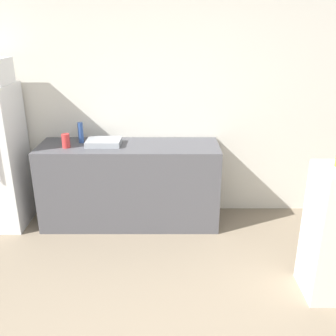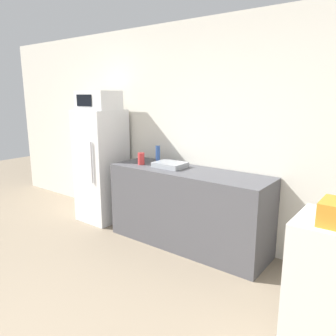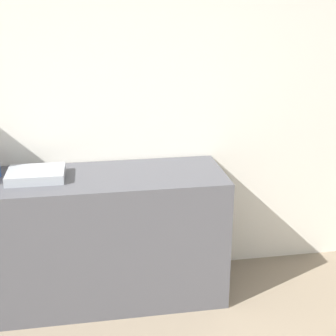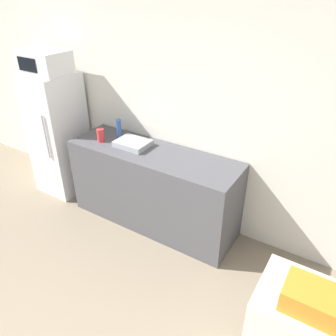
# 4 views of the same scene
# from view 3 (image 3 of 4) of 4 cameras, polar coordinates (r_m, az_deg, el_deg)

# --- Properties ---
(wall_back) EXTENTS (8.00, 0.06, 2.60)m
(wall_back) POSITION_cam_3_polar(r_m,az_deg,el_deg) (3.31, -9.13, 7.41)
(wall_back) COLOR silver
(wall_back) RESTS_ON ground_plane
(counter) EXTENTS (1.93, 0.60, 0.91)m
(counter) POSITION_cam_3_polar(r_m,az_deg,el_deg) (3.28, -10.38, -8.56)
(counter) COLOR #4C4C51
(counter) RESTS_ON ground_plane
(sink_basin) EXTENTS (0.36, 0.28, 0.06)m
(sink_basin) POSITION_cam_3_polar(r_m,az_deg,el_deg) (3.11, -15.78, -0.77)
(sink_basin) COLOR #9EA3A8
(sink_basin) RESTS_ON counter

